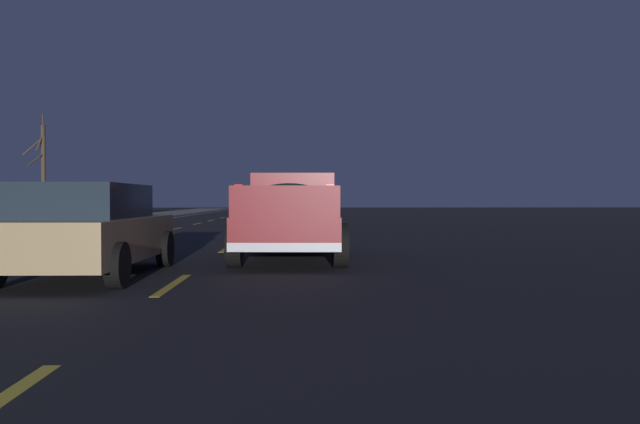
# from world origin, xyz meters

# --- Properties ---
(ground) EXTENTS (144.00, 144.00, 0.00)m
(ground) POSITION_xyz_m (27.00, 0.00, 0.00)
(ground) COLOR black
(sidewalk_shoulder) EXTENTS (108.00, 4.00, 0.12)m
(sidewalk_shoulder) POSITION_xyz_m (27.00, 7.45, 0.06)
(sidewalk_shoulder) COLOR gray
(sidewalk_shoulder) RESTS_ON ground
(lane_markings) EXTENTS (108.00, 7.04, 0.01)m
(lane_markings) POSITION_xyz_m (30.33, 3.07, 0.00)
(lane_markings) COLOR yellow
(lane_markings) RESTS_ON ground
(pickup_truck) EXTENTS (5.49, 2.42, 1.87)m
(pickup_truck) POSITION_xyz_m (13.40, -3.50, 0.98)
(pickup_truck) COLOR maroon
(pickup_truck) RESTS_ON ground
(sedan_tan) EXTENTS (4.42, 2.06, 1.54)m
(sedan_tan) POSITION_xyz_m (10.26, -0.16, 0.78)
(sedan_tan) COLOR #9E845B
(sedan_tan) RESTS_ON ground
(bare_tree_far) EXTENTS (1.31, 1.80, 6.66)m
(bare_tree_far) POSITION_xyz_m (39.68, 12.57, 3.21)
(bare_tree_far) COLOR #423323
(bare_tree_far) RESTS_ON ground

